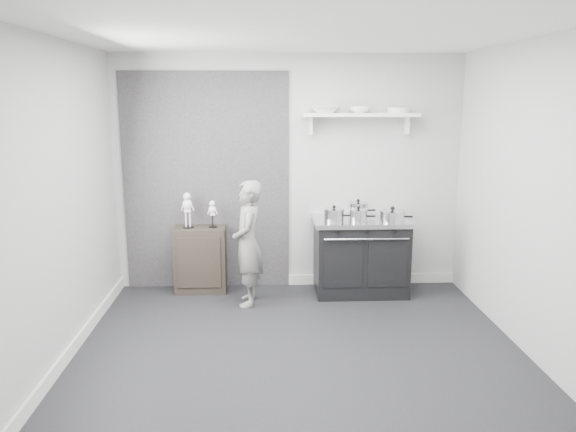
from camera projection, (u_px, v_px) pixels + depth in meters
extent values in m
plane|color=black|center=(298.00, 349.00, 5.02)|extent=(4.00, 4.00, 0.00)
cube|color=#A8A8A6|center=(289.00, 173.00, 6.50)|extent=(4.00, 0.02, 2.70)
cube|color=#A8A8A6|center=(320.00, 263.00, 2.99)|extent=(4.00, 0.02, 2.70)
cube|color=#A8A8A6|center=(58.00, 203.00, 4.66)|extent=(0.02, 3.60, 2.70)
cube|color=#A8A8A6|center=(530.00, 199.00, 4.83)|extent=(0.02, 3.60, 2.70)
cube|color=silver|center=(299.00, 35.00, 4.46)|extent=(4.00, 3.60, 0.02)
cube|color=black|center=(207.00, 182.00, 6.47)|extent=(1.90, 0.02, 2.50)
cube|color=silver|center=(371.00, 278.00, 6.80)|extent=(2.00, 0.03, 0.12)
cube|color=silver|center=(73.00, 347.00, 4.92)|extent=(0.03, 3.60, 0.12)
cube|color=white|center=(361.00, 115.00, 6.27)|extent=(1.30, 0.26, 0.04)
cube|color=white|center=(311.00, 125.00, 6.34)|extent=(0.03, 0.12, 0.20)
cube|color=white|center=(407.00, 125.00, 6.39)|extent=(0.03, 0.12, 0.20)
cube|color=black|center=(360.00, 258.00, 6.42)|extent=(1.02, 0.61, 0.82)
cube|color=silver|center=(361.00, 221.00, 6.33)|extent=(1.09, 0.66, 0.05)
cube|color=black|center=(343.00, 264.00, 6.11)|extent=(0.43, 0.02, 0.53)
cube|color=black|center=(388.00, 264.00, 6.13)|extent=(0.43, 0.02, 0.53)
cylinder|color=silver|center=(367.00, 239.00, 6.03)|extent=(0.92, 0.02, 0.02)
cylinder|color=black|center=(338.00, 232.00, 6.01)|extent=(0.04, 0.03, 0.04)
cylinder|color=black|center=(367.00, 231.00, 6.03)|extent=(0.04, 0.03, 0.04)
cylinder|color=black|center=(395.00, 231.00, 6.04)|extent=(0.04, 0.03, 0.04)
cube|color=black|center=(201.00, 259.00, 6.47)|extent=(0.58, 0.34, 0.76)
imported|color=slate|center=(248.00, 243.00, 6.00)|extent=(0.33, 0.50, 1.36)
cylinder|color=#BDBDBF|center=(334.00, 216.00, 6.18)|extent=(0.22, 0.22, 0.13)
cylinder|color=#BDBDBF|center=(334.00, 209.00, 6.16)|extent=(0.22, 0.22, 0.02)
sphere|color=black|center=(334.00, 207.00, 6.15)|extent=(0.04, 0.04, 0.04)
cylinder|color=black|center=(347.00, 216.00, 6.18)|extent=(0.10, 0.02, 0.02)
cylinder|color=#BDBDBF|center=(358.00, 210.00, 6.40)|extent=(0.22, 0.22, 0.15)
cylinder|color=#BDBDBF|center=(358.00, 203.00, 6.39)|extent=(0.23, 0.23, 0.02)
sphere|color=black|center=(358.00, 201.00, 6.38)|extent=(0.04, 0.04, 0.04)
cylinder|color=black|center=(371.00, 210.00, 6.41)|extent=(0.10, 0.02, 0.02)
cylinder|color=#BDBDBF|center=(392.00, 217.00, 6.15)|extent=(0.27, 0.27, 0.11)
cylinder|color=#BDBDBF|center=(392.00, 211.00, 6.14)|extent=(0.28, 0.28, 0.01)
sphere|color=black|center=(392.00, 208.00, 6.13)|extent=(0.05, 0.05, 0.05)
cylinder|color=black|center=(408.00, 217.00, 6.16)|extent=(0.10, 0.02, 0.02)
cylinder|color=#BDBDBF|center=(358.00, 216.00, 6.14)|extent=(0.19, 0.19, 0.13)
cylinder|color=#BDBDBF|center=(358.00, 210.00, 6.13)|extent=(0.20, 0.20, 0.02)
sphere|color=black|center=(359.00, 208.00, 6.12)|extent=(0.04, 0.04, 0.04)
cylinder|color=black|center=(371.00, 216.00, 6.15)|extent=(0.10, 0.02, 0.02)
imported|color=white|center=(325.00, 109.00, 6.24)|extent=(0.33, 0.33, 0.08)
imported|color=white|center=(360.00, 110.00, 6.26)|extent=(0.23, 0.23, 0.07)
cylinder|color=silver|center=(399.00, 110.00, 6.28)|extent=(0.25, 0.25, 0.06)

